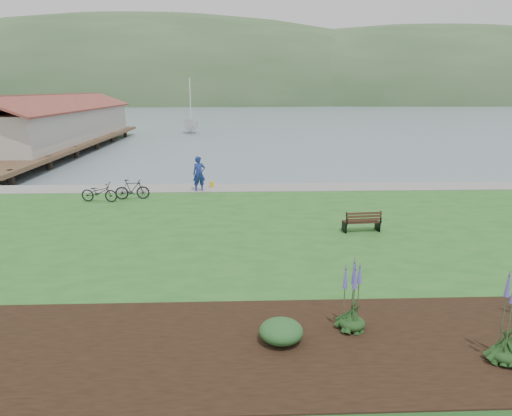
{
  "coord_description": "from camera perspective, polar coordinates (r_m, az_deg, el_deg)",
  "views": [
    {
      "loc": [
        -2.18,
        -18.72,
        5.92
      ],
      "look_at": [
        -1.5,
        -1.12,
        1.3
      ],
      "focal_mm": 32.0,
      "sensor_mm": 36.0,
      "label": 1
    }
  ],
  "objects": [
    {
      "name": "ground",
      "position": [
        19.76,
        4.23,
        -2.78
      ],
      "size": [
        600.0,
        600.0,
        0.0
      ],
      "primitive_type": "plane",
      "color": "slate",
      "rests_on": "ground"
    },
    {
      "name": "lawn",
      "position": [
        17.81,
        4.95,
        -4.1
      ],
      "size": [
        34.0,
        20.0,
        0.4
      ],
      "primitive_type": "cube",
      "color": "#255E21",
      "rests_on": "ground"
    },
    {
      "name": "shoreline_path",
      "position": [
        26.3,
        2.59,
        2.59
      ],
      "size": [
        34.0,
        2.2,
        0.03
      ],
      "primitive_type": "cube",
      "color": "gray",
      "rests_on": "lawn"
    },
    {
      "name": "garden_bed",
      "position": [
        11.69,
        25.31,
        -14.9
      ],
      "size": [
        24.0,
        4.4,
        0.04
      ],
      "primitive_type": "cube",
      "color": "black",
      "rests_on": "lawn"
    },
    {
      "name": "far_hillside",
      "position": [
        190.11,
        4.61,
        12.86
      ],
      "size": [
        580.0,
        80.0,
        38.0
      ],
      "primitive_type": null,
      "color": "#34542F",
      "rests_on": "ground"
    },
    {
      "name": "pier_pavilion",
      "position": [
        49.67,
        -23.59,
        9.7
      ],
      "size": [
        8.0,
        36.0,
        5.4
      ],
      "color": "#4C3826",
      "rests_on": "ground"
    },
    {
      "name": "park_bench",
      "position": [
        18.53,
        13.13,
        -1.61
      ],
      "size": [
        1.48,
        0.71,
        0.89
      ],
      "rotation": [
        0.0,
        0.0,
        0.09
      ],
      "color": "#311C13",
      "rests_on": "lawn"
    },
    {
      "name": "person",
      "position": [
        25.33,
        -7.14,
        4.62
      ],
      "size": [
        0.96,
        0.8,
        2.28
      ],
      "primitive_type": "imported",
      "rotation": [
        0.0,
        0.0,
        0.31
      ],
      "color": "navy",
      "rests_on": "lawn"
    },
    {
      "name": "bicycle_a",
      "position": [
        24.19,
        -19.02,
        1.87
      ],
      "size": [
        0.89,
        1.92,
        0.97
      ],
      "primitive_type": "imported",
      "rotation": [
        0.0,
        0.0,
        1.44
      ],
      "color": "black",
      "rests_on": "lawn"
    },
    {
      "name": "bicycle_b",
      "position": [
        24.23,
        -15.21,
        2.27
      ],
      "size": [
        0.66,
        1.77,
        1.04
      ],
      "primitive_type": "imported",
      "rotation": [
        0.0,
        0.0,
        1.67
      ],
      "color": "black",
      "rests_on": "lawn"
    },
    {
      "name": "sailboat",
      "position": [
        64.26,
        -8.07,
        9.26
      ],
      "size": [
        10.12,
        10.25,
        23.29
      ],
      "primitive_type": "imported",
      "rotation": [
        0.0,
        0.0,
        0.16
      ],
      "color": "silver",
      "rests_on": "ground"
    },
    {
      "name": "pannier",
      "position": [
        26.44,
        -5.56,
        2.95
      ],
      "size": [
        0.26,
        0.35,
        0.34
      ],
      "primitive_type": "cube",
      "rotation": [
        0.0,
        0.0,
        0.18
      ],
      "color": "gold",
      "rests_on": "lawn"
    },
    {
      "name": "echium_0",
      "position": [
        10.84,
        29.1,
        -12.53
      ],
      "size": [
        0.62,
        0.62,
        2.24
      ],
      "color": "#143413",
      "rests_on": "garden_bed"
    },
    {
      "name": "echium_4",
      "position": [
        10.96,
        12.09,
        -10.85
      ],
      "size": [
        0.62,
        0.62,
        2.02
      ],
      "color": "#143413",
      "rests_on": "garden_bed"
    },
    {
      "name": "shrub_0",
      "position": [
        10.53,
        3.16,
        -15.12
      ],
      "size": [
        0.99,
        0.99,
        0.49
      ],
      "primitive_type": "ellipsoid",
      "color": "#1E4C21",
      "rests_on": "garden_bed"
    }
  ]
}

